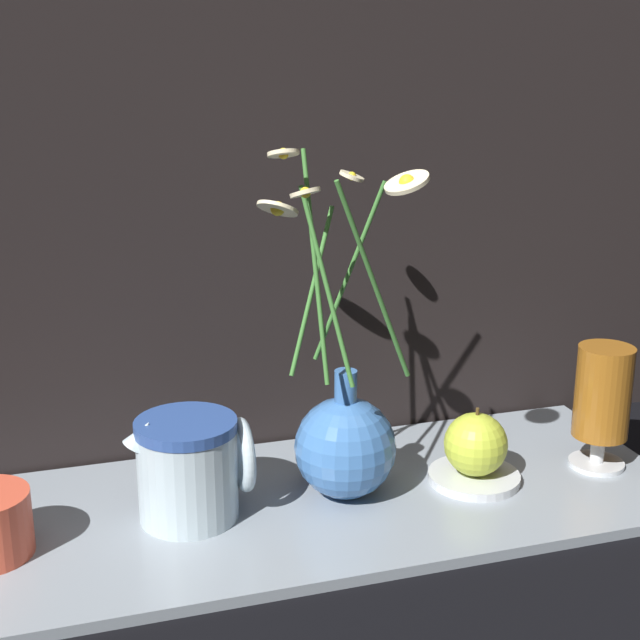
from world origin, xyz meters
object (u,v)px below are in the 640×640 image
at_px(tea_glass, 603,397).
at_px(ceramic_pitcher, 190,463).
at_px(orange_fruit, 476,444).
at_px(vase_with_flowers, 345,438).

bearing_deg(tea_glass, ceramic_pitcher, 177.40).
bearing_deg(ceramic_pitcher, orange_fruit, -2.81).
bearing_deg(tea_glass, orange_fruit, 177.81).
bearing_deg(ceramic_pitcher, tea_glass, -2.60).
height_order(ceramic_pitcher, tea_glass, tea_glass).
xyz_separation_m(ceramic_pitcher, tea_glass, (0.49, -0.02, 0.03)).
xyz_separation_m(vase_with_flowers, orange_fruit, (0.15, -0.01, -0.02)).
distance_m(ceramic_pitcher, orange_fruit, 0.33).
xyz_separation_m(vase_with_flowers, tea_glass, (0.31, -0.02, 0.02)).
distance_m(vase_with_flowers, tea_glass, 0.32).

